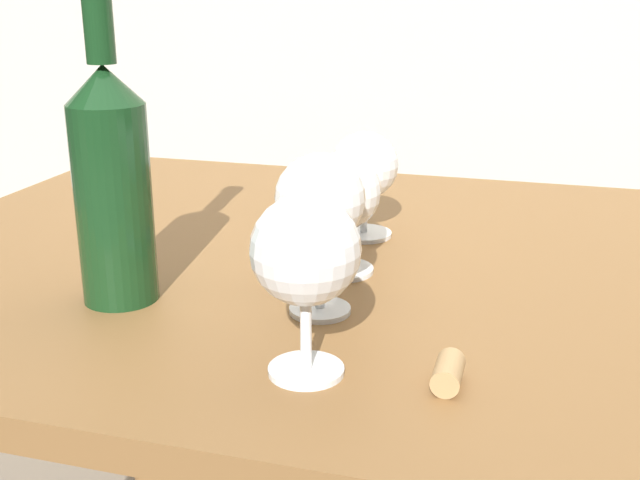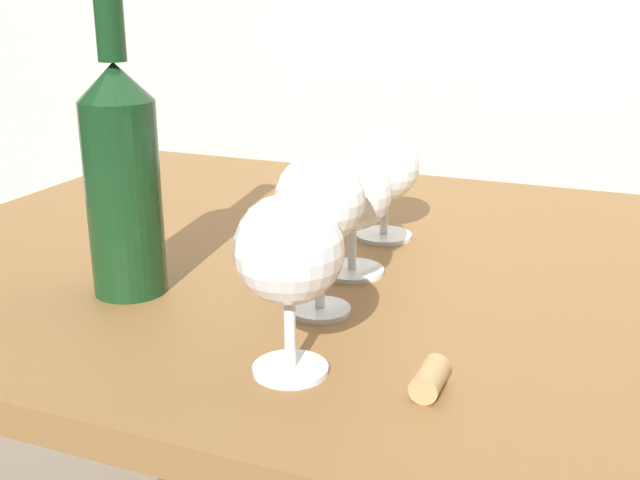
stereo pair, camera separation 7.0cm
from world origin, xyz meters
The scene contains 7 objects.
dining_table centered at (0.00, 0.00, 0.62)m, with size 1.13×0.79×0.73m.
wine_glass_white centered at (0.00, -0.28, 0.83)m, with size 0.08×0.08×0.14m.
wine_glass_rose centered at (-0.02, -0.16, 0.83)m, with size 0.08×0.08×0.15m.
wine_glass_chardonnay centered at (-0.03, -0.05, 0.81)m, with size 0.08×0.08×0.13m.
wine_glass_cabernet centered at (-0.03, 0.07, 0.81)m, with size 0.08×0.08×0.13m.
wine_bottle centered at (-0.21, -0.18, 0.85)m, with size 0.07×0.07×0.30m.
cork centered at (0.11, -0.27, 0.74)m, with size 0.02×0.02×0.04m, color tan.
Camera 2 is at (0.23, -0.77, 1.02)m, focal length 43.85 mm.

